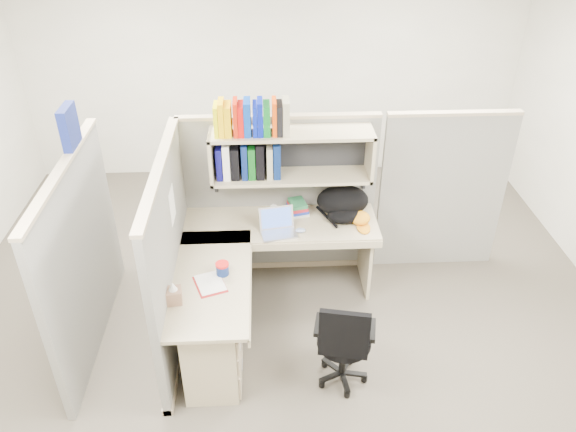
{
  "coord_description": "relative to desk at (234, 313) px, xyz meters",
  "views": [
    {
      "loc": [
        -0.13,
        -3.65,
        3.49
      ],
      "look_at": [
        0.05,
        0.25,
        1.01
      ],
      "focal_mm": 35.0,
      "sensor_mm": 36.0,
      "label": 1
    }
  ],
  "objects": [
    {
      "name": "ground",
      "position": [
        0.41,
        0.29,
        -0.44
      ],
      "size": [
        6.0,
        6.0,
        0.0
      ],
      "primitive_type": "plane",
      "color": "#3B352D",
      "rests_on": "ground"
    },
    {
      "name": "orange_cap",
      "position": [
        1.11,
        0.83,
        0.34
      ],
      "size": [
        0.23,
        0.25,
        0.1
      ],
      "primitive_type": null,
      "rotation": [
        0.0,
        0.0,
        0.22
      ],
      "color": "orange",
      "rests_on": "desk"
    },
    {
      "name": "cubicle",
      "position": [
        0.04,
        0.74,
        0.47
      ],
      "size": [
        3.79,
        1.84,
        1.95
      ],
      "color": "#60605B",
      "rests_on": "ground"
    },
    {
      "name": "task_chair",
      "position": [
        0.83,
        -0.36,
        -0.13
      ],
      "size": [
        0.49,
        0.45,
        0.87
      ],
      "color": "black",
      "rests_on": "ground"
    },
    {
      "name": "backpack",
      "position": [
        0.98,
        0.92,
        0.43
      ],
      "size": [
        0.5,
        0.41,
        0.28
      ],
      "primitive_type": null,
      "rotation": [
        0.0,
        0.0,
        0.09
      ],
      "color": "black",
      "rests_on": "desk"
    },
    {
      "name": "paper_cup",
      "position": [
        0.35,
        1.0,
        0.34
      ],
      "size": [
        0.08,
        0.08,
        0.09
      ],
      "primitive_type": "cylinder",
      "rotation": [
        0.0,
        0.0,
        -0.27
      ],
      "color": "white",
      "rests_on": "desk"
    },
    {
      "name": "book_stack",
      "position": [
        0.57,
        1.03,
        0.35
      ],
      "size": [
        0.21,
        0.26,
        0.11
      ],
      "primitive_type": null,
      "rotation": [
        0.0,
        0.0,
        0.24
      ],
      "color": "gray",
      "rests_on": "desk"
    },
    {
      "name": "mouse",
      "position": [
        0.58,
        0.7,
        0.31
      ],
      "size": [
        0.1,
        0.07,
        0.03
      ],
      "primitive_type": "ellipsoid",
      "rotation": [
        0.0,
        0.0,
        -0.16
      ],
      "color": "#8595BD",
      "rests_on": "desk"
    },
    {
      "name": "tissue_box",
      "position": [
        -0.42,
        -0.17,
        0.38
      ],
      "size": [
        0.13,
        0.13,
        0.18
      ],
      "primitive_type": null,
      "rotation": [
        0.0,
        0.0,
        0.12
      ],
      "color": "#936C53",
      "rests_on": "desk"
    },
    {
      "name": "room_shell",
      "position": [
        0.41,
        0.29,
        1.18
      ],
      "size": [
        6.0,
        6.0,
        6.0
      ],
      "color": "beige",
      "rests_on": "ground"
    },
    {
      "name": "laptop",
      "position": [
        0.38,
        0.67,
        0.4
      ],
      "size": [
        0.35,
        0.35,
        0.22
      ],
      "primitive_type": null,
      "rotation": [
        0.0,
        0.0,
        0.17
      ],
      "color": "silver",
      "rests_on": "desk"
    },
    {
      "name": "snack_canister",
      "position": [
        -0.08,
        0.14,
        0.35
      ],
      "size": [
        0.11,
        0.11,
        0.1
      ],
      "color": "navy",
      "rests_on": "desk"
    },
    {
      "name": "desk",
      "position": [
        0.0,
        0.0,
        0.0
      ],
      "size": [
        1.74,
        1.75,
        0.73
      ],
      "color": "tan",
      "rests_on": "ground"
    },
    {
      "name": "loose_paper",
      "position": [
        -0.17,
        0.03,
        0.29
      ],
      "size": [
        0.27,
        0.31,
        0.0
      ],
      "primitive_type": null,
      "rotation": [
        0.0,
        0.0,
        0.34
      ],
      "color": "white",
      "rests_on": "desk"
    }
  ]
}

